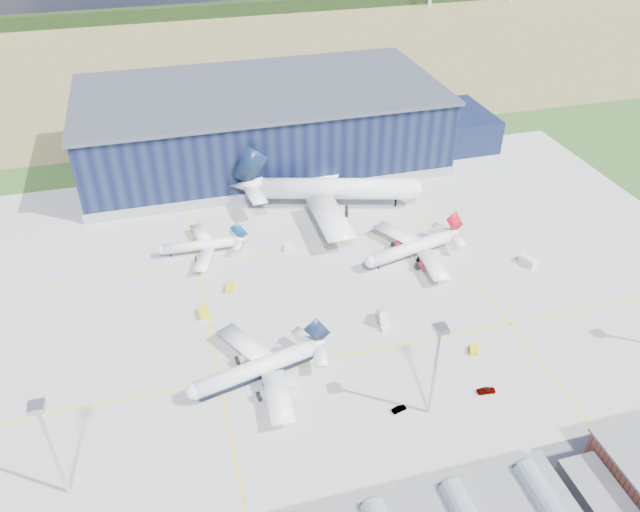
{
  "coord_description": "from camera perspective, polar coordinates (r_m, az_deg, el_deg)",
  "views": [
    {
      "loc": [
        -34.43,
        -107.43,
        98.82
      ],
      "look_at": [
        0.11,
        17.76,
        8.73
      ],
      "focal_mm": 35.0,
      "sensor_mm": 36.0,
      "label": 1
    }
  ],
  "objects": [
    {
      "name": "gse_tug_b",
      "position": [
        147.3,
        13.92,
        -8.35
      ],
      "size": [
        3.02,
        3.39,
        1.23
      ],
      "primitive_type": "cube",
      "rotation": [
        0.0,
        0.0,
        -0.5
      ],
      "color": "yellow",
      "rests_on": "ground"
    },
    {
      "name": "airliner_red",
      "position": [
        171.07,
        8.36,
        1.23
      ],
      "size": [
        39.59,
        39.05,
        10.79
      ],
      "primitive_type": null,
      "rotation": [
        0.0,
        0.0,
        3.37
      ],
      "color": "white",
      "rests_on": "ground"
    },
    {
      "name": "apron",
      "position": [
        157.28,
        0.72,
        -4.17
      ],
      "size": [
        220.0,
        160.0,
        0.08
      ],
      "color": "#A2A29D",
      "rests_on": "ground"
    },
    {
      "name": "ground",
      "position": [
        149.98,
        1.77,
        -6.49
      ],
      "size": [
        600.0,
        600.0,
        0.0
      ],
      "primitive_type": "plane",
      "color": "#2F511E",
      "rests_on": "ground"
    },
    {
      "name": "car_a",
      "position": [
        138.89,
        14.97,
        -11.77
      ],
      "size": [
        4.06,
        1.94,
        1.34
      ],
      "primitive_type": "imported",
      "rotation": [
        0.0,
        0.0,
        1.48
      ],
      "color": "#99999E",
      "rests_on": "ground"
    },
    {
      "name": "light_mast_west",
      "position": [
        116.63,
        -23.66,
        -14.83
      ],
      "size": [
        2.6,
        2.6,
        23.0
      ],
      "color": "#B9BBC1",
      "rests_on": "ground"
    },
    {
      "name": "airliner_regional",
      "position": [
        175.29,
        -11.03,
        1.35
      ],
      "size": [
        27.01,
        26.49,
        8.37
      ],
      "primitive_type": null,
      "rotation": [
        0.0,
        0.0,
        3.09
      ],
      "color": "white",
      "rests_on": "ground"
    },
    {
      "name": "car_b",
      "position": [
        132.12,
        7.26,
        -13.71
      ],
      "size": [
        3.35,
        1.85,
        1.05
      ],
      "primitive_type": "imported",
      "rotation": [
        0.0,
        0.0,
        1.82
      ],
      "color": "#99999E",
      "rests_on": "ground"
    },
    {
      "name": "airliner_navy",
      "position": [
        133.95,
        -6.01,
        -9.6
      ],
      "size": [
        40.94,
        40.38,
        11.19
      ],
      "primitive_type": null,
      "rotation": [
        0.0,
        0.0,
        3.37
      ],
      "color": "white",
      "rests_on": "ground"
    },
    {
      "name": "gse_tug_c",
      "position": [
        162.21,
        -8.19,
        -2.9
      ],
      "size": [
        2.86,
        3.63,
        1.39
      ],
      "primitive_type": "cube",
      "rotation": [
        0.0,
        0.0,
        -0.31
      ],
      "color": "yellow",
      "rests_on": "ground"
    },
    {
      "name": "gse_van_a",
      "position": [
        134.94,
        -3.21,
        -11.75
      ],
      "size": [
        5.34,
        3.93,
        2.14
      ],
      "primitive_type": "cube",
      "rotation": [
        0.0,
        0.0,
        1.16
      ],
      "color": "silver",
      "rests_on": "ground"
    },
    {
      "name": "airstair",
      "position": [
        150.77,
        5.67,
        -5.71
      ],
      "size": [
        2.42,
        4.62,
        2.82
      ],
      "primitive_type": "cube",
      "rotation": [
        0.0,
        0.0,
        -0.15
      ],
      "color": "silver",
      "rests_on": "ground"
    },
    {
      "name": "treeline",
      "position": [
        419.74,
        -11.07,
        21.11
      ],
      "size": [
        600.0,
        8.0,
        8.0
      ],
      "primitive_type": "cube",
      "color": "black",
      "rests_on": "ground"
    },
    {
      "name": "airliner_widebody",
      "position": [
        191.87,
        1.49,
        7.08
      ],
      "size": [
        73.55,
        72.66,
        19.5
      ],
      "primitive_type": null,
      "rotation": [
        0.0,
        0.0,
        -0.28
      ],
      "color": "white",
      "rests_on": "ground"
    },
    {
      "name": "gse_van_b",
      "position": [
        178.68,
        18.51,
        -0.42
      ],
      "size": [
        3.68,
        5.53,
        2.33
      ],
      "primitive_type": "cube",
      "rotation": [
        0.0,
        0.0,
        0.29
      ],
      "color": "silver",
      "rests_on": "ground"
    },
    {
      "name": "gse_tug_a",
      "position": [
        155.16,
        -10.58,
        -5.16
      ],
      "size": [
        2.49,
        3.87,
        1.57
      ],
      "primitive_type": "cube",
      "rotation": [
        0.0,
        0.0,
        0.05
      ],
      "color": "yellow",
      "rests_on": "ground"
    },
    {
      "name": "light_mast_center",
      "position": [
        122.16,
        10.62,
        -9.06
      ],
      "size": [
        2.6,
        2.6,
        23.0
      ],
      "color": "#B9BBC1",
      "rests_on": "ground"
    },
    {
      "name": "hangar",
      "position": [
        223.36,
        -4.69,
        11.65
      ],
      "size": [
        145.0,
        62.0,
        26.1
      ],
      "color": "black",
      "rests_on": "ground"
    },
    {
      "name": "gse_cart_a",
      "position": [
        175.73,
        -2.87,
        0.76
      ],
      "size": [
        3.4,
        3.94,
        1.44
      ],
      "primitive_type": "cube",
      "rotation": [
        0.0,
        0.0,
        -0.43
      ],
      "color": "silver",
      "rests_on": "ground"
    },
    {
      "name": "farmland",
      "position": [
        343.75,
        -9.47,
        17.6
      ],
      "size": [
        600.0,
        220.0,
        0.01
      ],
      "primitive_type": "cube",
      "color": "olive",
      "rests_on": "ground"
    }
  ]
}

